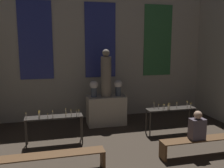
{
  "coord_description": "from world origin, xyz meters",
  "views": [
    {
      "loc": [
        -1.78,
        1.44,
        2.75
      ],
      "look_at": [
        0.0,
        8.55,
        1.51
      ],
      "focal_mm": 40.0,
      "sensor_mm": 36.0,
      "label": 1
    }
  ],
  "objects_px": {
    "person_seated": "(197,127)",
    "flower_vase_left": "(94,87)",
    "candle_rack_left": "(54,120)",
    "statue": "(106,75)",
    "pew_back_right": "(205,142)",
    "flower_vase_right": "(118,86)",
    "pew_back_left": "(50,159)",
    "altar": "(106,110)",
    "candle_rack_right": "(171,111)"
  },
  "relations": [
    {
      "from": "flower_vase_left",
      "to": "candle_rack_right",
      "type": "distance_m",
      "value": 2.56
    },
    {
      "from": "altar",
      "to": "person_seated",
      "type": "distance_m",
      "value": 3.28
    },
    {
      "from": "flower_vase_left",
      "to": "altar",
      "type": "bearing_deg",
      "value": 0.0
    },
    {
      "from": "flower_vase_left",
      "to": "flower_vase_right",
      "type": "distance_m",
      "value": 0.83
    },
    {
      "from": "pew_back_left",
      "to": "person_seated",
      "type": "height_order",
      "value": "person_seated"
    },
    {
      "from": "candle_rack_left",
      "to": "candle_rack_right",
      "type": "height_order",
      "value": "same"
    },
    {
      "from": "candle_rack_left",
      "to": "person_seated",
      "type": "height_order",
      "value": "person_seated"
    },
    {
      "from": "statue",
      "to": "flower_vase_right",
      "type": "bearing_deg",
      "value": 0.0
    },
    {
      "from": "flower_vase_left",
      "to": "pew_back_right",
      "type": "relative_size",
      "value": 0.23
    },
    {
      "from": "flower_vase_left",
      "to": "candle_rack_right",
      "type": "bearing_deg",
      "value": -30.59
    },
    {
      "from": "statue",
      "to": "candle_rack_right",
      "type": "relative_size",
      "value": 1.02
    },
    {
      "from": "pew_back_right",
      "to": "statue",
      "type": "bearing_deg",
      "value": 123.08
    },
    {
      "from": "candle_rack_right",
      "to": "altar",
      "type": "bearing_deg",
      "value": 143.78
    },
    {
      "from": "pew_back_right",
      "to": "person_seated",
      "type": "distance_m",
      "value": 0.48
    },
    {
      "from": "flower_vase_left",
      "to": "candle_rack_right",
      "type": "xyz_separation_m",
      "value": [
        2.14,
        -1.26,
        -0.6
      ]
    },
    {
      "from": "statue",
      "to": "flower_vase_left",
      "type": "relative_size",
      "value": 2.9
    },
    {
      "from": "pew_back_right",
      "to": "candle_rack_right",
      "type": "bearing_deg",
      "value": 94.62
    },
    {
      "from": "candle_rack_left",
      "to": "pew_back_right",
      "type": "bearing_deg",
      "value": -23.82
    },
    {
      "from": "pew_back_right",
      "to": "person_seated",
      "type": "bearing_deg",
      "value": 180.0
    },
    {
      "from": "candle_rack_left",
      "to": "statue",
      "type": "bearing_deg",
      "value": 36.22
    },
    {
      "from": "candle_rack_right",
      "to": "person_seated",
      "type": "bearing_deg",
      "value": -94.45
    },
    {
      "from": "person_seated",
      "to": "flower_vase_left",
      "type": "bearing_deg",
      "value": 125.31
    },
    {
      "from": "flower_vase_right",
      "to": "pew_back_left",
      "type": "xyz_separation_m",
      "value": [
        -2.27,
        -2.85,
        -0.96
      ]
    },
    {
      "from": "flower_vase_right",
      "to": "person_seated",
      "type": "relative_size",
      "value": 0.76
    },
    {
      "from": "flower_vase_right",
      "to": "statue",
      "type": "bearing_deg",
      "value": 180.0
    },
    {
      "from": "candle_rack_right",
      "to": "pew_back_left",
      "type": "xyz_separation_m",
      "value": [
        -3.58,
        -1.58,
        -0.35
      ]
    },
    {
      "from": "flower_vase_right",
      "to": "pew_back_right",
      "type": "distance_m",
      "value": 3.33
    },
    {
      "from": "candle_rack_left",
      "to": "person_seated",
      "type": "distance_m",
      "value": 3.69
    },
    {
      "from": "flower_vase_left",
      "to": "person_seated",
      "type": "height_order",
      "value": "flower_vase_left"
    },
    {
      "from": "altar",
      "to": "pew_back_left",
      "type": "bearing_deg",
      "value": -123.08
    },
    {
      "from": "statue",
      "to": "candle_rack_left",
      "type": "xyz_separation_m",
      "value": [
        -1.73,
        -1.27,
        -1.01
      ]
    },
    {
      "from": "altar",
      "to": "flower_vase_right",
      "type": "xyz_separation_m",
      "value": [
        0.41,
        0.0,
        0.8
      ]
    },
    {
      "from": "candle_rack_left",
      "to": "pew_back_left",
      "type": "relative_size",
      "value": 0.66
    },
    {
      "from": "flower_vase_right",
      "to": "candle_rack_left",
      "type": "xyz_separation_m",
      "value": [
        -2.14,
        -1.27,
        -0.6
      ]
    },
    {
      "from": "statue",
      "to": "altar",
      "type": "bearing_deg",
      "value": 0.0
    },
    {
      "from": "flower_vase_left",
      "to": "flower_vase_right",
      "type": "relative_size",
      "value": 1.0
    },
    {
      "from": "candle_rack_right",
      "to": "person_seated",
      "type": "relative_size",
      "value": 2.17
    },
    {
      "from": "flower_vase_right",
      "to": "pew_back_left",
      "type": "relative_size",
      "value": 0.23
    },
    {
      "from": "pew_back_left",
      "to": "person_seated",
      "type": "relative_size",
      "value": 3.31
    },
    {
      "from": "flower_vase_left",
      "to": "candle_rack_left",
      "type": "xyz_separation_m",
      "value": [
        -1.31,
        -1.27,
        -0.6
      ]
    },
    {
      "from": "statue",
      "to": "person_seated",
      "type": "xyz_separation_m",
      "value": [
        1.6,
        -2.85,
        -0.95
      ]
    },
    {
      "from": "flower_vase_right",
      "to": "altar",
      "type": "bearing_deg",
      "value": 180.0
    },
    {
      "from": "altar",
      "to": "statue",
      "type": "height_order",
      "value": "statue"
    },
    {
      "from": "statue",
      "to": "candle_rack_right",
      "type": "height_order",
      "value": "statue"
    },
    {
      "from": "altar",
      "to": "pew_back_right",
      "type": "xyz_separation_m",
      "value": [
        1.85,
        -2.85,
        -0.16
      ]
    },
    {
      "from": "candle_rack_left",
      "to": "candle_rack_right",
      "type": "distance_m",
      "value": 3.45
    },
    {
      "from": "person_seated",
      "to": "pew_back_right",
      "type": "bearing_deg",
      "value": 0.0
    },
    {
      "from": "statue",
      "to": "pew_back_left",
      "type": "relative_size",
      "value": 0.67
    },
    {
      "from": "statue",
      "to": "flower_vase_left",
      "type": "height_order",
      "value": "statue"
    },
    {
      "from": "pew_back_left",
      "to": "person_seated",
      "type": "bearing_deg",
      "value": 0.0
    }
  ]
}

